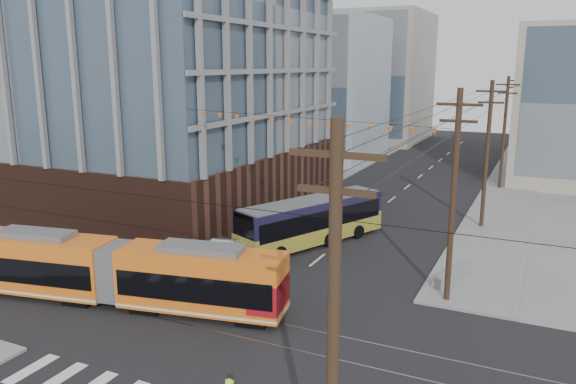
% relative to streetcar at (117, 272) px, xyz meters
% --- Properties ---
extents(ground, '(160.00, 160.00, 0.00)m').
position_rel_streetcar_xyz_m(ground, '(6.85, -3.58, -1.70)').
color(ground, slate).
extents(office_building, '(30.00, 25.00, 28.60)m').
position_rel_streetcar_xyz_m(office_building, '(-15.15, 19.42, 12.60)').
color(office_building, '#381E16').
rests_on(office_building, ground).
extents(bg_bldg_nw_near, '(18.00, 16.00, 18.00)m').
position_rel_streetcar_xyz_m(bg_bldg_nw_near, '(-10.15, 48.42, 7.30)').
color(bg_bldg_nw_near, '#8C99A5').
rests_on(bg_bldg_nw_near, ground).
extents(bg_bldg_nw_far, '(16.00, 18.00, 20.00)m').
position_rel_streetcar_xyz_m(bg_bldg_nw_far, '(-7.15, 68.42, 8.30)').
color(bg_bldg_nw_far, gray).
rests_on(bg_bldg_nw_far, ground).
extents(utility_pole_near, '(0.30, 0.30, 11.00)m').
position_rel_streetcar_xyz_m(utility_pole_near, '(15.35, -9.58, 3.80)').
color(utility_pole_near, black).
rests_on(utility_pole_near, ground).
extents(utility_pole_far, '(0.30, 0.30, 11.00)m').
position_rel_streetcar_xyz_m(utility_pole_far, '(15.35, 52.42, 3.80)').
color(utility_pole_far, black).
rests_on(utility_pole_far, ground).
extents(streetcar, '(17.84, 5.66, 3.41)m').
position_rel_streetcar_xyz_m(streetcar, '(0.00, 0.00, 0.00)').
color(streetcar, orange).
rests_on(streetcar, ground).
extents(city_bus, '(7.05, 11.54, 3.27)m').
position_rel_streetcar_xyz_m(city_bus, '(5.23, 13.34, -0.07)').
color(city_bus, black).
rests_on(city_bus, ground).
extents(parked_car_silver, '(1.77, 4.56, 1.48)m').
position_rel_streetcar_xyz_m(parked_car_silver, '(1.74, 8.09, -0.96)').
color(parked_car_silver, '#B9BBC0').
rests_on(parked_car_silver, ground).
extents(parked_car_white, '(2.43, 4.86, 1.36)m').
position_rel_streetcar_xyz_m(parked_car_white, '(1.87, 16.56, -1.03)').
color(parked_car_white, '#B7B7B7').
rests_on(parked_car_white, ground).
extents(parked_car_grey, '(3.96, 5.46, 1.38)m').
position_rel_streetcar_xyz_m(parked_car_grey, '(1.71, 19.52, -1.01)').
color(parked_car_grey, '#5B5F62').
rests_on(parked_car_grey, ground).
extents(jersey_barrier, '(1.89, 3.69, 0.72)m').
position_rel_streetcar_xyz_m(jersey_barrier, '(15.15, 10.30, -1.34)').
color(jersey_barrier, gray).
rests_on(jersey_barrier, ground).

